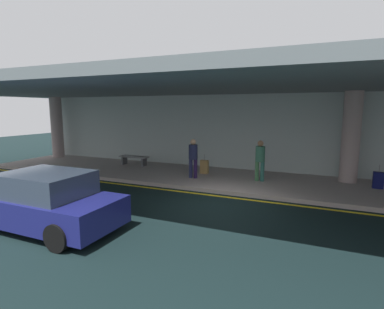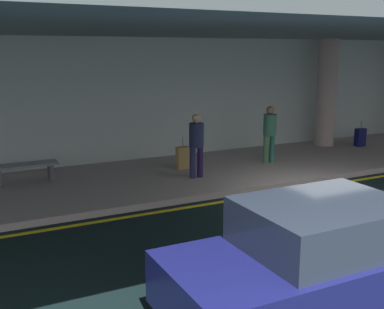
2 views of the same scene
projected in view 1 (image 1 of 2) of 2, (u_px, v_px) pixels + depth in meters
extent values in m
plane|color=black|center=(220.00, 203.00, 10.04)|extent=(60.00, 60.00, 0.00)
cube|color=#A49692|center=(244.00, 181.00, 12.84)|extent=(26.00, 4.20, 0.15)
cube|color=yellow|center=(227.00, 197.00, 10.71)|extent=(26.00, 0.14, 0.01)
cylinder|color=#AA9391|center=(57.00, 127.00, 18.50)|extent=(0.69, 0.69, 3.65)
cylinder|color=#A8928F|center=(351.00, 137.00, 12.13)|extent=(0.69, 0.69, 3.65)
cube|color=slate|center=(243.00, 87.00, 11.81)|extent=(28.00, 13.20, 0.30)
cube|color=#AEBBB8|center=(256.00, 134.00, 14.60)|extent=(26.00, 0.30, 3.80)
cube|color=navy|center=(45.00, 208.00, 7.87)|extent=(4.10, 1.80, 0.70)
cube|color=#2D3847|center=(46.00, 184.00, 7.73)|extent=(2.10, 1.60, 0.60)
cylinder|color=black|center=(108.00, 213.00, 8.13)|extent=(0.64, 0.22, 0.64)
cylinder|color=black|center=(57.00, 237.00, 6.60)|extent=(0.64, 0.22, 0.64)
cylinder|color=black|center=(37.00, 201.00, 9.21)|extent=(0.64, 0.22, 0.64)
cylinder|color=#376841|center=(257.00, 171.00, 12.48)|extent=(0.16, 0.16, 0.82)
cylinder|color=#275D53|center=(262.00, 171.00, 12.39)|extent=(0.16, 0.16, 0.82)
cylinder|color=#2D604B|center=(260.00, 154.00, 12.33)|extent=(0.38, 0.38, 0.62)
sphere|color=#8C6647|center=(261.00, 143.00, 12.26)|extent=(0.24, 0.24, 0.24)
cylinder|color=#1D1F43|center=(191.00, 168.00, 13.03)|extent=(0.16, 0.16, 0.82)
cylinder|color=#21133B|center=(195.00, 169.00, 12.94)|extent=(0.16, 0.16, 0.82)
cylinder|color=#1B2040|center=(193.00, 152.00, 12.88)|extent=(0.38, 0.38, 0.62)
sphere|color=tan|center=(193.00, 142.00, 12.81)|extent=(0.24, 0.24, 0.24)
cube|color=olive|center=(204.00, 167.00, 13.91)|extent=(0.36, 0.22, 0.62)
cylinder|color=slate|center=(204.00, 157.00, 13.84)|extent=(0.02, 0.02, 0.28)
cube|color=#0C1148|center=(378.00, 180.00, 11.29)|extent=(0.36, 0.22, 0.62)
cylinder|color=slate|center=(379.00, 168.00, 11.22)|extent=(0.02, 0.02, 0.28)
cube|color=slate|center=(134.00, 157.00, 15.96)|extent=(1.60, 0.50, 0.06)
cube|color=#4C4C51|center=(124.00, 160.00, 16.25)|extent=(0.10, 0.40, 0.42)
cube|color=#4C4C51|center=(144.00, 162.00, 15.75)|extent=(0.10, 0.40, 0.42)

